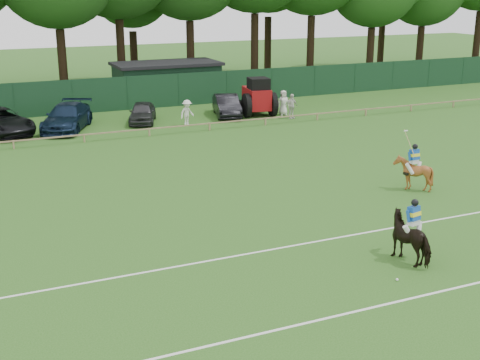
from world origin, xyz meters
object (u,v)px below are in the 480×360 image
utility_shed (167,81)px  hatch_grey (142,112)px  horse_dark (412,238)px  polo_ball (397,280)px  estate_black (227,106)px  tractor (257,97)px  sedan_navy (67,117)px  spectator_right (283,103)px  spectator_left (187,113)px  horse_chestnut (413,173)px  spectator_mid (291,106)px  suv_black (0,122)px

utility_shed → hatch_grey: bearing=-118.4°
horse_dark → polo_ball: size_ratio=21.36×
estate_black → utility_shed: size_ratio=0.54×
polo_ball → tractor: bearing=74.0°
sedan_navy → spectator_right: spectator_right is taller
sedan_navy → estate_black: (11.14, -0.01, -0.07)m
hatch_grey → utility_shed: 9.03m
spectator_left → polo_ball: 24.82m
horse_chestnut → utility_shed: utility_shed is taller
spectator_mid → polo_ball: bearing=-121.6°
spectator_mid → spectator_right: (0.07, 1.36, 0.02)m
tractor → polo_ball: bearing=-97.2°
horse_dark → spectator_right: (7.80, 24.27, 0.08)m
utility_shed → horse_chestnut: bearing=-83.9°
spectator_left → utility_shed: 10.28m
hatch_grey → estate_black: size_ratio=0.89×
spectator_left → spectator_right: spectator_right is taller
spectator_left → spectator_mid: bearing=-29.1°
sedan_navy → polo_ball: sedan_navy is taller
sedan_navy → tractor: 13.30m
tractor → spectator_right: bearing=-15.1°
suv_black → utility_shed: size_ratio=0.69×
sedan_navy → horse_chestnut: bearing=-32.8°
horse_dark → polo_ball: 1.97m
suv_black → horse_chestnut: bearing=-70.1°
spectator_right → utility_shed: bearing=128.1°
estate_black → horse_chestnut: bearing=-71.7°
hatch_grey → spectator_left: size_ratio=2.36×
estate_black → utility_shed: utility_shed is taller
horse_chestnut → spectator_left: (-4.78, 17.28, 0.07)m
horse_dark → hatch_grey: bearing=-97.3°
horse_dark → polo_ball: horse_dark is taller
polo_ball → spectator_right: bearing=70.1°
horse_chestnut → spectator_mid: (2.67, 16.59, 0.08)m
suv_black → estate_black: (15.21, -0.40, -0.05)m
horse_chestnut → utility_shed: bearing=-85.8°
sedan_navy → spectator_mid: size_ratio=3.27×
spectator_left → utility_shed: size_ratio=0.21×
horse_chestnut → spectator_mid: spectator_mid is taller
spectator_left → estate_black: bearing=4.2°
spectator_right → spectator_mid: bearing=-86.2°
spectator_right → tractor: tractor is taller
horse_dark → tractor: bearing=-115.8°
horse_dark → utility_shed: utility_shed is taller
horse_dark → suv_black: (-11.27, 25.95, -0.01)m
horse_chestnut → hatch_grey: bearing=-71.6°
horse_chestnut → sedan_navy: (-12.25, 19.24, 0.04)m
suv_black → hatch_grey: bearing=-20.9°
horse_chestnut → suv_black: (-16.32, 19.63, 0.02)m
suv_black → utility_shed: bearing=10.2°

